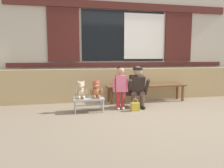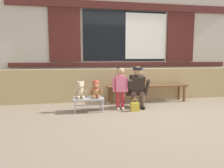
% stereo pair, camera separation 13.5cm
% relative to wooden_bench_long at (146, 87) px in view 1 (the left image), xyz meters
% --- Properties ---
extents(ground_plane, '(60.00, 60.00, 0.00)m').
position_rel_wooden_bench_long_xyz_m(ground_plane, '(-0.40, -1.06, -0.37)').
color(ground_plane, '#84725B').
extents(brick_low_wall, '(6.71, 0.25, 0.85)m').
position_rel_wooden_bench_long_xyz_m(brick_low_wall, '(-0.40, 0.37, 0.05)').
color(brick_low_wall, tan).
rests_on(brick_low_wall, ground).
extents(shop_facade, '(6.85, 0.26, 3.45)m').
position_rel_wooden_bench_long_xyz_m(shop_facade, '(-0.39, 0.88, 1.36)').
color(shop_facade, beige).
rests_on(shop_facade, ground).
extents(wooden_bench_long, '(2.10, 0.40, 0.44)m').
position_rel_wooden_bench_long_xyz_m(wooden_bench_long, '(0.00, 0.00, 0.00)').
color(wooden_bench_long, brown).
rests_on(wooden_bench_long, ground).
extents(small_display_bench, '(0.64, 0.36, 0.30)m').
position_rel_wooden_bench_long_xyz_m(small_display_bench, '(-1.59, -0.73, -0.11)').
color(small_display_bench, '#BCBCC1').
rests_on(small_display_bench, ground).
extents(teddy_bear_plain, '(0.28, 0.26, 0.36)m').
position_rel_wooden_bench_long_xyz_m(teddy_bear_plain, '(-1.75, -0.73, 0.09)').
color(teddy_bear_plain, '#CCB289').
rests_on(teddy_bear_plain, small_display_bench).
extents(teddy_bear_with_hat, '(0.28, 0.27, 0.36)m').
position_rel_wooden_bench_long_xyz_m(teddy_bear_with_hat, '(-1.43, -0.73, 0.10)').
color(teddy_bear_with_hat, '#A86B3D').
rests_on(teddy_bear_with_hat, small_display_bench).
extents(child_standing, '(0.35, 0.18, 0.96)m').
position_rel_wooden_bench_long_xyz_m(child_standing, '(-0.87, -0.67, 0.22)').
color(child_standing, '#B7282D').
rests_on(child_standing, ground).
extents(adult_crouching, '(0.50, 0.49, 0.95)m').
position_rel_wooden_bench_long_xyz_m(adult_crouching, '(-0.45, -0.58, 0.11)').
color(adult_crouching, brown).
rests_on(adult_crouching, ground).
extents(handbag_on_ground, '(0.18, 0.11, 0.27)m').
position_rel_wooden_bench_long_xyz_m(handbag_on_ground, '(-0.60, -0.89, -0.28)').
color(handbag_on_ground, gold).
rests_on(handbag_on_ground, ground).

